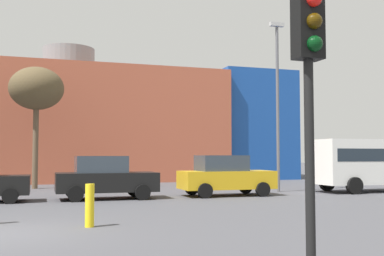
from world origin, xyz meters
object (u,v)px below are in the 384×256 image
(bollard_yellow_0, at_px, (90,205))
(street_lamp, at_px, (278,96))
(traffic_light_near_right, at_px, (309,72))
(bare_tree_0, at_px, (37,90))
(white_bus, at_px, (375,161))
(parked_car_3, at_px, (105,178))
(parked_car_4, at_px, (225,176))

(bollard_yellow_0, height_order, street_lamp, street_lamp)
(traffic_light_near_right, relative_size, bare_tree_0, 0.57)
(traffic_light_near_right, bearing_deg, white_bus, 136.48)
(bare_tree_0, bearing_deg, bollard_yellow_0, -84.44)
(street_lamp, bearing_deg, white_bus, -15.38)
(parked_car_3, height_order, white_bus, white_bus)
(white_bus, xyz_separation_m, traffic_light_near_right, (-13.75, -15.82, 1.31))
(parked_car_4, distance_m, white_bus, 8.60)
(parked_car_3, relative_size, traffic_light_near_right, 1.08)
(traffic_light_near_right, relative_size, street_lamp, 0.44)
(parked_car_3, relative_size, street_lamp, 0.48)
(parked_car_3, distance_m, bare_tree_0, 9.62)
(white_bus, height_order, street_lamp, street_lamp)
(white_bus, height_order, traffic_light_near_right, traffic_light_near_right)
(bare_tree_0, height_order, bollard_yellow_0, bare_tree_0)
(parked_car_4, relative_size, traffic_light_near_right, 1.10)
(traffic_light_near_right, bearing_deg, parked_car_4, 159.30)
(parked_car_4, xyz_separation_m, bare_tree_0, (-8.60, 7.80, 4.77))
(white_bus, relative_size, bare_tree_0, 0.97)
(parked_car_4, height_order, white_bus, white_bus)
(bare_tree_0, relative_size, bollard_yellow_0, 6.17)
(parked_car_3, bearing_deg, traffic_light_near_right, -88.39)
(bollard_yellow_0, bearing_deg, parked_car_3, 79.72)
(white_bus, height_order, bare_tree_0, bare_tree_0)
(traffic_light_near_right, relative_size, bollard_yellow_0, 3.50)
(traffic_light_near_right, height_order, street_lamp, street_lamp)
(parked_car_3, bearing_deg, bollard_yellow_0, -100.28)
(parked_car_3, distance_m, traffic_light_near_right, 15.88)
(parked_car_3, relative_size, white_bus, 0.64)
(parked_car_3, height_order, bollard_yellow_0, parked_car_3)
(parked_car_3, height_order, street_lamp, street_lamp)
(traffic_light_near_right, bearing_deg, bollard_yellow_0, -168.83)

